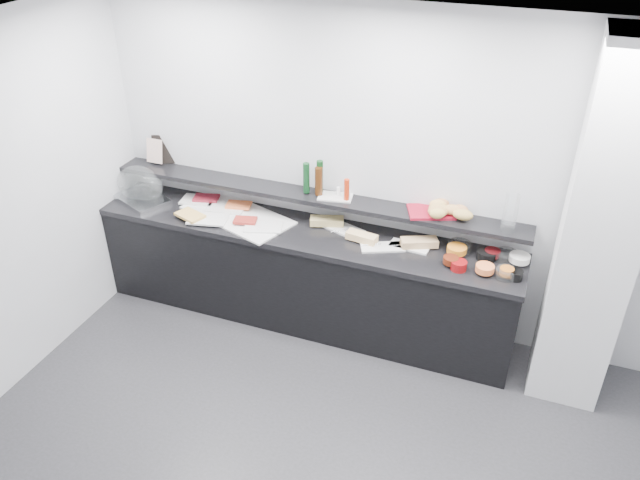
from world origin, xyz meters
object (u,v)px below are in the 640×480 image
(cloche_base, at_px, (142,199))
(sandwich_plate_mid, at_px, (383,247))
(framed_print, at_px, (165,149))
(carafe, at_px, (510,213))
(condiment_tray, at_px, (335,197))
(bread_tray, at_px, (431,212))

(cloche_base, distance_m, sandwich_plate_mid, 2.24)
(framed_print, distance_m, carafe, 3.06)
(condiment_tray, height_order, bread_tray, bread_tray)
(cloche_base, distance_m, framed_print, 0.50)
(cloche_base, xyz_separation_m, bread_tray, (2.55, 0.25, 0.24))
(framed_print, bearing_deg, condiment_tray, -27.96)
(bread_tray, relative_size, carafe, 1.19)
(carafe, bearing_deg, condiment_tray, 177.90)
(framed_print, height_order, bread_tray, framed_print)
(framed_print, bearing_deg, sandwich_plate_mid, -33.13)
(carafe, bearing_deg, sandwich_plate_mid, -168.89)
(condiment_tray, bearing_deg, bread_tray, -8.80)
(cloche_base, bearing_deg, framed_print, 99.18)
(framed_print, bearing_deg, bread_tray, -26.33)
(bread_tray, xyz_separation_m, carafe, (0.59, -0.07, 0.14))
(sandwich_plate_mid, height_order, condiment_tray, condiment_tray)
(cloche_base, height_order, sandwich_plate_mid, cloche_base)
(framed_print, xyz_separation_m, condiment_tray, (1.67, -0.11, -0.12))
(cloche_base, xyz_separation_m, framed_print, (0.09, 0.34, 0.36))
(sandwich_plate_mid, xyz_separation_m, framed_print, (-2.15, 0.33, 0.37))
(sandwich_plate_mid, bearing_deg, condiment_tray, 130.43)
(condiment_tray, distance_m, bread_tray, 0.79)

